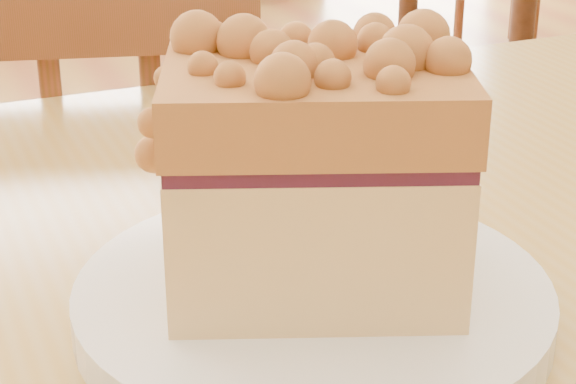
# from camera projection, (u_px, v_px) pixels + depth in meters

# --- Properties ---
(cafe_chair_main) EXTENTS (0.46, 0.46, 0.84)m
(cafe_chair_main) POSITION_uv_depth(u_px,v_px,m) (89.00, 339.00, 1.06)
(cafe_chair_main) COLOR brown
(cafe_chair_main) RESTS_ON ground
(plate) EXTENTS (0.23, 0.23, 0.02)m
(plate) POSITION_uv_depth(u_px,v_px,m) (313.00, 302.00, 0.47)
(plate) COLOR white
(plate) RESTS_ON cafe_table_main
(cake_slice) EXTENTS (0.16, 0.14, 0.12)m
(cake_slice) POSITION_uv_depth(u_px,v_px,m) (316.00, 164.00, 0.44)
(cake_slice) COLOR #E1BF7F
(cake_slice) RESTS_ON plate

